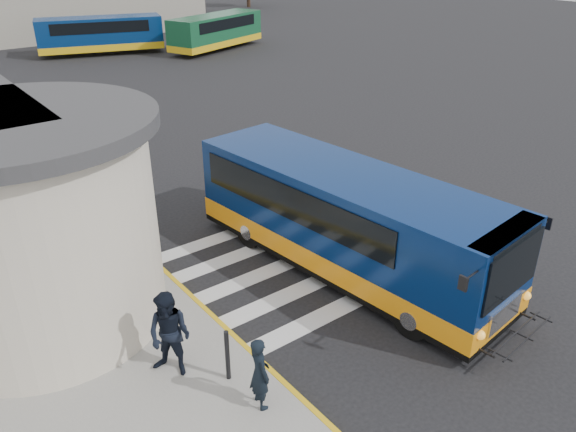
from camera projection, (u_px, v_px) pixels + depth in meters
ground at (300, 241)px, 16.64m from camera, size 140.00×140.00×0.00m
curb_strip at (116, 227)px, 17.22m from camera, size 0.12×34.00×0.16m
crosswalk at (304, 257)px, 15.80m from camera, size 8.00×5.35×0.01m
depot_building at (51, 11)px, 48.64m from camera, size 26.40×8.40×4.20m
transit_bus at (346, 224)px, 14.73m from camera, size 3.94×10.01×2.77m
pedestrian_a at (260, 373)px, 10.33m from camera, size 0.45×0.61×1.53m
pedestrian_b at (170, 335)px, 11.03m from camera, size 1.10×1.15×1.88m
bollard at (227, 355)px, 11.03m from camera, size 0.09×0.09×1.16m
far_bus_a at (100, 33)px, 41.67m from camera, size 9.23×4.98×2.29m
far_bus_b at (216, 30)px, 43.29m from camera, size 8.97×5.27×2.24m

